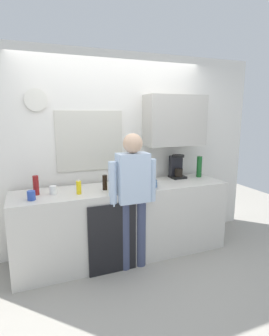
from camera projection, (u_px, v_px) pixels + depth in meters
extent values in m
plane|color=#9E998E|center=(133.00, 266.00, 3.27)|extent=(8.00, 8.00, 0.00)
cube|color=beige|center=(124.00, 222.00, 3.45)|extent=(2.68, 0.64, 0.92)
cube|color=black|center=(113.00, 239.00, 3.07)|extent=(0.56, 0.02, 0.83)
cube|color=white|center=(113.00, 152.00, 3.68)|extent=(4.28, 0.10, 2.60)
cube|color=beige|center=(90.00, 141.00, 3.47)|extent=(0.86, 0.02, 0.76)
cube|color=#8CA5C6|center=(90.00, 141.00, 3.48)|extent=(0.80, 0.02, 0.70)
cube|color=#B7B2A8|center=(175.00, 121.00, 3.71)|extent=(0.84, 0.32, 0.68)
cylinder|color=silver|center=(36.00, 100.00, 3.14)|extent=(0.26, 0.03, 0.26)
cube|color=black|center=(177.00, 177.00, 3.83)|extent=(0.20, 0.20, 0.03)
cube|color=black|center=(176.00, 165.00, 3.86)|extent=(0.18, 0.08, 0.28)
cylinder|color=black|center=(179.00, 172.00, 3.79)|extent=(0.11, 0.11, 0.11)
cylinder|color=black|center=(178.00, 156.00, 3.77)|extent=(0.17, 0.17, 0.03)
cylinder|color=maroon|center=(36.00, 185.00, 3.01)|extent=(0.06, 0.06, 0.22)
cylinder|color=black|center=(105.00, 182.00, 3.21)|extent=(0.06, 0.06, 0.18)
cylinder|color=#195923|center=(199.00, 167.00, 3.87)|extent=(0.07, 0.07, 0.30)
cylinder|color=#3351B2|center=(31.00, 196.00, 2.84)|extent=(0.08, 0.08, 0.10)
cylinder|color=white|center=(53.00, 190.00, 3.04)|extent=(0.08, 0.08, 0.10)
cylinder|color=yellow|center=(112.00, 187.00, 3.18)|extent=(0.07, 0.07, 0.09)
cylinder|color=#4C72A5|center=(148.00, 184.00, 3.37)|extent=(0.22, 0.22, 0.08)
cylinder|color=#9E5638|center=(136.00, 180.00, 3.54)|extent=(0.10, 0.10, 0.09)
sphere|color=#2D7233|center=(136.00, 171.00, 3.52)|extent=(0.15, 0.15, 0.15)
cylinder|color=yellow|center=(79.00, 188.00, 3.05)|extent=(0.06, 0.06, 0.15)
cone|color=white|center=(78.00, 180.00, 3.03)|extent=(0.02, 0.02, 0.03)
cylinder|color=#3F4766|center=(125.00, 236.00, 3.15)|extent=(0.12, 0.12, 0.82)
cylinder|color=#3F4766|center=(141.00, 233.00, 3.23)|extent=(0.12, 0.12, 0.82)
cube|color=silver|center=(133.00, 178.00, 3.06)|extent=(0.36, 0.20, 0.56)
sphere|color=#D8AD8C|center=(133.00, 143.00, 2.98)|extent=(0.22, 0.22, 0.22)
cylinder|color=silver|center=(113.00, 184.00, 2.98)|extent=(0.09, 0.09, 0.50)
cylinder|color=silver|center=(152.00, 180.00, 3.15)|extent=(0.09, 0.09, 0.50)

